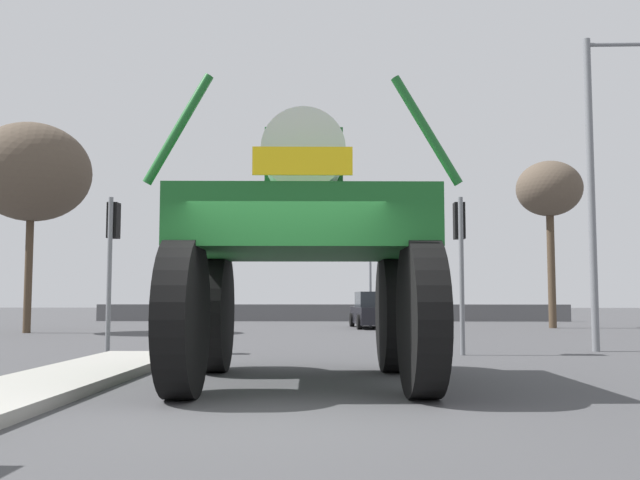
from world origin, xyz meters
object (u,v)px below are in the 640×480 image
Objects in this scene: bare_tree_right at (549,191)px; oversize_sprayer at (304,245)px; traffic_signal_far_left at (370,260)px; traffic_signal_near_right at (460,240)px; traffic_signal_near_left at (112,240)px; bare_tree_left at (32,173)px; streetlight_near_right at (599,173)px; sedan_ahead at (376,311)px.

oversize_sprayer is at bearing -115.86° from bare_tree_right.
bare_tree_right is at bearing -2.17° from traffic_signal_far_left.
traffic_signal_near_right is at bearing -33.75° from oversize_sprayer.
traffic_signal_near_left reaches higher than traffic_signal_near_right.
traffic_signal_near_left is at bearing -180.00° from traffic_signal_near_right.
bare_tree_left is (-10.89, 14.54, 3.79)m from oversize_sprayer.
streetlight_near_right is at bearing -49.32° from oversize_sprayer.
oversize_sprayer is 1.38× the size of traffic_signal_far_left.
bare_tree_left is (-14.16, 9.10, 3.27)m from traffic_signal_near_right.
streetlight_near_right reaches higher than traffic_signal_far_left.
bare_tree_right reaches higher than traffic_signal_near_left.
traffic_signal_near_right is 15.46m from bare_tree_right.
oversize_sprayer is 0.71× the size of streetlight_near_right.
traffic_signal_near_right is 14.22m from traffic_signal_far_left.
bare_tree_left is at bearing 147.25° from traffic_signal_near_right.
sedan_ahead is at bearing 19.58° from bare_tree_left.
streetlight_near_right is (5.10, -13.11, 1.43)m from traffic_signal_far_left.
oversize_sprayer is 18.56m from bare_tree_left.
streetlight_near_right is (11.60, 1.03, 1.69)m from traffic_signal_near_left.
bare_tree_left is (-6.11, 9.11, 3.24)m from traffic_signal_near_left.
traffic_signal_far_left is (-1.54, 14.14, 0.29)m from traffic_signal_near_right.
bare_tree_left reaches higher than oversize_sprayer.
traffic_signal_near_left is (-6.71, -13.67, 1.91)m from sedan_ahead.
traffic_signal_near_right is (3.26, 5.44, 0.51)m from oversize_sprayer.
sedan_ahead is 1.18× the size of traffic_signal_near_left.
bare_tree_right reaches higher than sedan_ahead.
bare_tree_left is at bearing -158.25° from traffic_signal_far_left.
traffic_signal_near_right is 0.46× the size of streetlight_near_right.
bare_tree_right is at bearing 44.41° from traffic_signal_near_left.
traffic_signal_near_left is at bearing -114.71° from traffic_signal_far_left.
sedan_ahead is 0.60× the size of bare_tree_right.
oversize_sprayer is at bearing -95.03° from traffic_signal_far_left.
traffic_signal_near_right is 0.90× the size of traffic_signal_far_left.
traffic_signal_far_left is (6.51, 14.14, 0.26)m from traffic_signal_near_left.
traffic_signal_near_left is at bearing 148.10° from sedan_ahead.
sedan_ahead is at bearing 63.83° from traffic_signal_near_left.
oversize_sprayer is 1.53× the size of traffic_signal_near_right.
bare_tree_right is (6.09, 13.85, 3.21)m from traffic_signal_near_right.
traffic_signal_near_right is at bearing 179.84° from sedan_ahead.
traffic_signal_near_left reaches higher than sedan_ahead.
traffic_signal_near_left is at bearing -56.14° from bare_tree_left.
streetlight_near_right is 1.00× the size of bare_tree_left.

